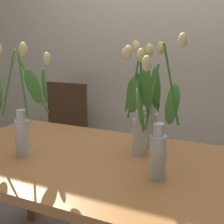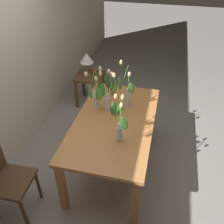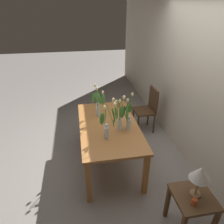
# 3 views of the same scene
# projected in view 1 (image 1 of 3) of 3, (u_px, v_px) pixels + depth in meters

# --- Properties ---
(room_wall_rear) EXTENTS (9.00, 0.10, 2.70)m
(room_wall_rear) POSITION_uv_depth(u_px,v_px,m) (173.00, 34.00, 2.52)
(room_wall_rear) COLOR beige
(room_wall_rear) RESTS_ON ground
(dining_table) EXTENTS (1.60, 0.90, 0.74)m
(dining_table) POSITION_uv_depth(u_px,v_px,m) (94.00, 175.00, 1.47)
(dining_table) COLOR #B7753D
(dining_table) RESTS_ON ground
(tulip_vase_0) EXTENTS (0.15, 0.27, 0.54)m
(tulip_vase_0) POSITION_uv_depth(u_px,v_px,m) (143.00, 110.00, 1.43)
(tulip_vase_0) COLOR silver
(tulip_vase_0) RESTS_ON dining_table
(tulip_vase_1) EXTENTS (0.19, 0.21, 0.55)m
(tulip_vase_1) POSITION_uv_depth(u_px,v_px,m) (144.00, 110.00, 1.56)
(tulip_vase_1) COLOR silver
(tulip_vase_1) RESTS_ON dining_table
(tulip_vase_2) EXTENTS (0.17, 0.24, 0.58)m
(tulip_vase_2) POSITION_uv_depth(u_px,v_px,m) (158.00, 136.00, 1.20)
(tulip_vase_2) COLOR silver
(tulip_vase_2) RESTS_ON dining_table
(tulip_vase_3) EXTENTS (0.24, 0.23, 0.54)m
(tulip_vase_3) POSITION_uv_depth(u_px,v_px,m) (23.00, 114.00, 1.43)
(tulip_vase_3) COLOR silver
(tulip_vase_3) RESTS_ON dining_table
(dining_chair) EXTENTS (0.41, 0.41, 0.93)m
(dining_chair) POSITION_uv_depth(u_px,v_px,m) (61.00, 129.00, 2.71)
(dining_chair) COLOR #4C331E
(dining_chair) RESTS_ON ground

